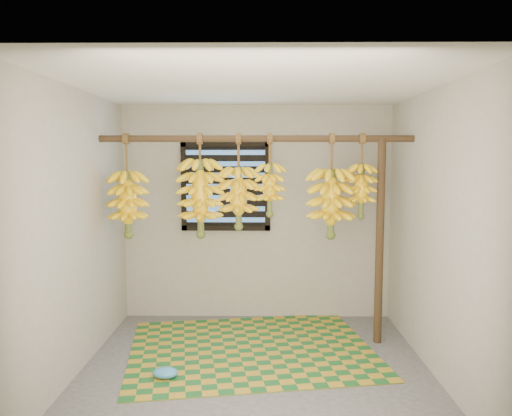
{
  "coord_description": "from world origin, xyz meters",
  "views": [
    {
      "loc": [
        0.05,
        -4.09,
        1.82
      ],
      "look_at": [
        0.0,
        0.55,
        1.35
      ],
      "focal_mm": 35.0,
      "sensor_mm": 36.0,
      "label": 1
    }
  ],
  "objects_px": {
    "banana_bunch_e": "(331,203)",
    "banana_bunch_f": "(361,191)",
    "support_post": "(380,242)",
    "banana_bunch_d": "(270,189)",
    "banana_bunch_c": "(239,198)",
    "woven_mat": "(251,349)",
    "banana_bunch_a": "(128,204)",
    "banana_bunch_b": "(200,198)",
    "plastic_bag": "(165,373)"
  },
  "relations": [
    {
      "from": "banana_bunch_b",
      "to": "banana_bunch_f",
      "type": "relative_size",
      "value": 1.22
    },
    {
      "from": "support_post",
      "to": "banana_bunch_a",
      "type": "xyz_separation_m",
      "value": [
        -2.44,
        0.0,
        0.37
      ]
    },
    {
      "from": "banana_bunch_c",
      "to": "banana_bunch_e",
      "type": "height_order",
      "value": "same"
    },
    {
      "from": "banana_bunch_a",
      "to": "banana_bunch_e",
      "type": "height_order",
      "value": "same"
    },
    {
      "from": "support_post",
      "to": "banana_bunch_d",
      "type": "distance_m",
      "value": 1.19
    },
    {
      "from": "support_post",
      "to": "banana_bunch_c",
      "type": "distance_m",
      "value": 1.44
    },
    {
      "from": "woven_mat",
      "to": "banana_bunch_e",
      "type": "distance_m",
      "value": 1.59
    },
    {
      "from": "banana_bunch_d",
      "to": "banana_bunch_f",
      "type": "height_order",
      "value": "same"
    },
    {
      "from": "banana_bunch_c",
      "to": "woven_mat",
      "type": "bearing_deg",
      "value": -58.14
    },
    {
      "from": "woven_mat",
      "to": "banana_bunch_f",
      "type": "relative_size",
      "value": 2.79
    },
    {
      "from": "banana_bunch_a",
      "to": "banana_bunch_b",
      "type": "distance_m",
      "value": 0.71
    },
    {
      "from": "banana_bunch_c",
      "to": "banana_bunch_e",
      "type": "relative_size",
      "value": 0.92
    },
    {
      "from": "support_post",
      "to": "banana_bunch_f",
      "type": "height_order",
      "value": "banana_bunch_f"
    },
    {
      "from": "support_post",
      "to": "banana_bunch_f",
      "type": "relative_size",
      "value": 2.46
    },
    {
      "from": "banana_bunch_c",
      "to": "banana_bunch_f",
      "type": "xyz_separation_m",
      "value": [
        1.18,
        0.0,
        0.07
      ]
    },
    {
      "from": "banana_bunch_a",
      "to": "banana_bunch_c",
      "type": "relative_size",
      "value": 1.09
    },
    {
      "from": "support_post",
      "to": "banana_bunch_b",
      "type": "distance_m",
      "value": 1.79
    },
    {
      "from": "banana_bunch_a",
      "to": "banana_bunch_e",
      "type": "bearing_deg",
      "value": 0.0
    },
    {
      "from": "banana_bunch_a",
      "to": "banana_bunch_c",
      "type": "distance_m",
      "value": 1.08
    },
    {
      "from": "support_post",
      "to": "banana_bunch_b",
      "type": "xyz_separation_m",
      "value": [
        -1.74,
        0.0,
        0.43
      ]
    },
    {
      "from": "support_post",
      "to": "banana_bunch_b",
      "type": "relative_size",
      "value": 2.01
    },
    {
      "from": "woven_mat",
      "to": "banana_bunch_a",
      "type": "distance_m",
      "value": 1.83
    },
    {
      "from": "woven_mat",
      "to": "banana_bunch_e",
      "type": "height_order",
      "value": "banana_bunch_e"
    },
    {
      "from": "banana_bunch_b",
      "to": "banana_bunch_f",
      "type": "xyz_separation_m",
      "value": [
        1.55,
        -0.0,
        0.07
      ]
    },
    {
      "from": "plastic_bag",
      "to": "banana_bunch_d",
      "type": "height_order",
      "value": "banana_bunch_d"
    },
    {
      "from": "woven_mat",
      "to": "banana_bunch_f",
      "type": "distance_m",
      "value": 1.84
    },
    {
      "from": "banana_bunch_c",
      "to": "banana_bunch_a",
      "type": "bearing_deg",
      "value": 180.0
    },
    {
      "from": "banana_bunch_c",
      "to": "banana_bunch_d",
      "type": "bearing_deg",
      "value": 0.0
    },
    {
      "from": "banana_bunch_b",
      "to": "banana_bunch_d",
      "type": "bearing_deg",
      "value": -0.0
    },
    {
      "from": "banana_bunch_a",
      "to": "banana_bunch_d",
      "type": "relative_size",
      "value": 1.26
    },
    {
      "from": "support_post",
      "to": "banana_bunch_d",
      "type": "relative_size",
      "value": 2.52
    },
    {
      "from": "banana_bunch_c",
      "to": "banana_bunch_d",
      "type": "distance_m",
      "value": 0.31
    },
    {
      "from": "support_post",
      "to": "banana_bunch_f",
      "type": "bearing_deg",
      "value": 180.0
    },
    {
      "from": "banana_bunch_d",
      "to": "banana_bunch_a",
      "type": "bearing_deg",
      "value": 180.0
    },
    {
      "from": "woven_mat",
      "to": "support_post",
      "type": "bearing_deg",
      "value": 9.11
    },
    {
      "from": "banana_bunch_d",
      "to": "banana_bunch_e",
      "type": "height_order",
      "value": "same"
    },
    {
      "from": "woven_mat",
      "to": "banana_bunch_f",
      "type": "bearing_deg",
      "value": 10.72
    },
    {
      "from": "woven_mat",
      "to": "banana_bunch_d",
      "type": "bearing_deg",
      "value": 48.64
    },
    {
      "from": "banana_bunch_a",
      "to": "banana_bunch_d",
      "type": "distance_m",
      "value": 1.38
    },
    {
      "from": "support_post",
      "to": "banana_bunch_e",
      "type": "height_order",
      "value": "banana_bunch_e"
    },
    {
      "from": "banana_bunch_c",
      "to": "banana_bunch_e",
      "type": "bearing_deg",
      "value": 0.0
    },
    {
      "from": "banana_bunch_a",
      "to": "banana_bunch_b",
      "type": "xyz_separation_m",
      "value": [
        0.71,
        0.0,
        0.06
      ]
    },
    {
      "from": "banana_bunch_f",
      "to": "banana_bunch_a",
      "type": "bearing_deg",
      "value": 180.0
    },
    {
      "from": "plastic_bag",
      "to": "banana_bunch_b",
      "type": "distance_m",
      "value": 1.63
    },
    {
      "from": "woven_mat",
      "to": "banana_bunch_b",
      "type": "bearing_deg",
      "value": 157.96
    },
    {
      "from": "banana_bunch_a",
      "to": "banana_bunch_e",
      "type": "relative_size",
      "value": 1.0
    },
    {
      "from": "plastic_bag",
      "to": "banana_bunch_a",
      "type": "relative_size",
      "value": 0.21
    },
    {
      "from": "banana_bunch_a",
      "to": "banana_bunch_b",
      "type": "bearing_deg",
      "value": 0.0
    },
    {
      "from": "banana_bunch_e",
      "to": "banana_bunch_f",
      "type": "xyz_separation_m",
      "value": [
        0.29,
        -0.0,
        0.12
      ]
    },
    {
      "from": "banana_bunch_a",
      "to": "banana_bunch_f",
      "type": "xyz_separation_m",
      "value": [
        2.25,
        0.0,
        0.13
      ]
    }
  ]
}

